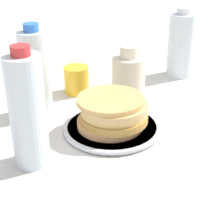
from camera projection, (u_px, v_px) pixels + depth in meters
name	position (u px, v px, depth m)	size (l,w,h in m)	color
ground_plane	(114.00, 125.00, 0.88)	(4.00, 4.00, 0.00)	silver
plate	(112.00, 127.00, 0.86)	(0.22, 0.22, 0.01)	silver
pancake_stack	(113.00, 112.00, 0.84)	(0.16, 0.16, 0.07)	tan
juice_glass	(77.00, 80.00, 1.03)	(0.07, 0.07, 0.07)	yellow
cream_jug	(129.00, 75.00, 1.00)	(0.09, 0.09, 0.14)	beige
water_bottle_near	(181.00, 45.00, 1.12)	(0.08, 0.08, 0.21)	silver
water_bottle_mid	(27.00, 111.00, 0.70)	(0.07, 0.07, 0.24)	silver
water_bottle_far	(36.00, 73.00, 0.89)	(0.07, 0.07, 0.23)	silver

